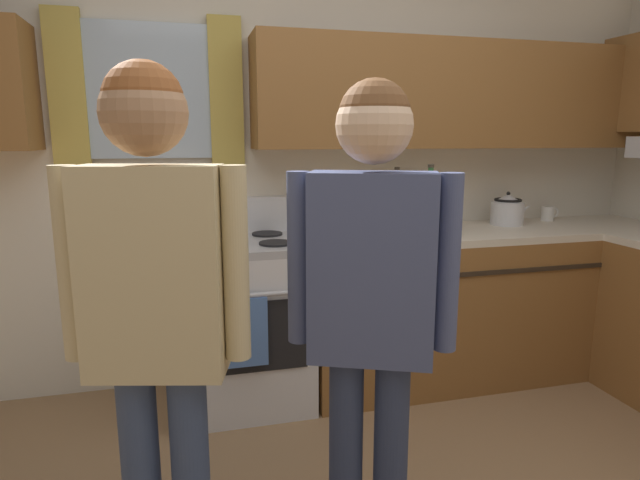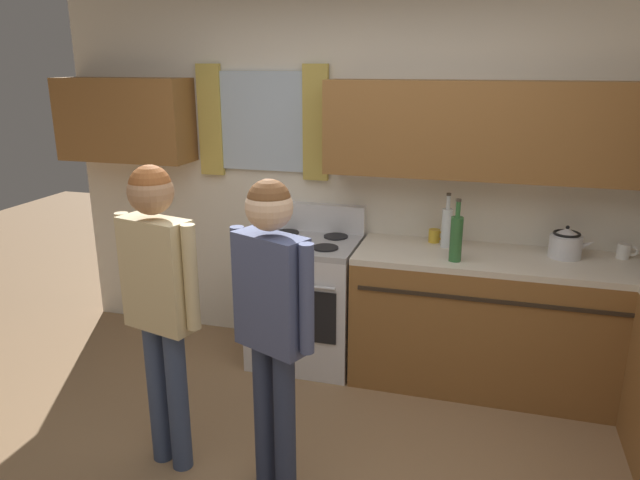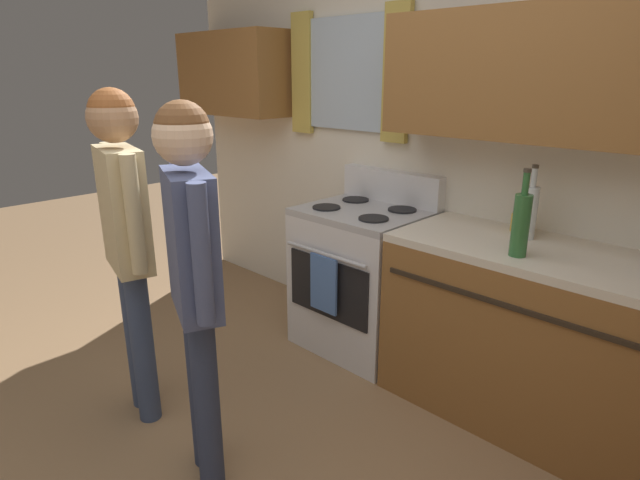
{
  "view_description": "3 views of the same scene",
  "coord_description": "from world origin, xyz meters",
  "px_view_note": "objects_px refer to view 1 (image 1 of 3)",
  "views": [
    {
      "loc": [
        -0.61,
        -1.2,
        1.43
      ],
      "look_at": [
        -0.09,
        0.79,
        1.03
      ],
      "focal_mm": 29.6,
      "sensor_mm": 36.0,
      "label": 1
    },
    {
      "loc": [
        0.82,
        -2.17,
        2.08
      ],
      "look_at": [
        -0.02,
        0.76,
        1.16
      ],
      "focal_mm": 32.99,
      "sensor_mm": 36.0,
      "label": 2
    },
    {
      "loc": [
        1.56,
        -0.8,
        1.68
      ],
      "look_at": [
        0.1,
        0.7,
        1.0
      ],
      "focal_mm": 29.0,
      "sensor_mm": 36.0,
      "label": 3
    }
  ],
  "objects_px": {
    "adult_left": "(155,295)",
    "stove_oven": "(239,319)",
    "mug_ceramic_white": "(548,213)",
    "bottle_tall_clear": "(396,206)",
    "mug_mustard_yellow": "(377,220)",
    "bottle_wine_green": "(429,210)",
    "adult_in_plaid": "(371,288)",
    "stovetop_kettle": "(508,209)"
  },
  "relations": [
    {
      "from": "mug_ceramic_white",
      "to": "adult_in_plaid",
      "type": "distance_m",
      "value": 2.35
    },
    {
      "from": "bottle_wine_green",
      "to": "stove_oven",
      "type": "bearing_deg",
      "value": 170.9
    },
    {
      "from": "stovetop_kettle",
      "to": "mug_ceramic_white",
      "type": "bearing_deg",
      "value": 11.66
    },
    {
      "from": "stove_oven",
      "to": "bottle_tall_clear",
      "type": "bearing_deg",
      "value": 6.84
    },
    {
      "from": "adult_left",
      "to": "stovetop_kettle",
      "type": "bearing_deg",
      "value": 35.11
    },
    {
      "from": "stovetop_kettle",
      "to": "adult_in_plaid",
      "type": "xyz_separation_m",
      "value": [
        -1.43,
        -1.45,
        0.01
      ]
    },
    {
      "from": "bottle_wine_green",
      "to": "adult_left",
      "type": "height_order",
      "value": "adult_left"
    },
    {
      "from": "stove_oven",
      "to": "mug_ceramic_white",
      "type": "relative_size",
      "value": 8.76
    },
    {
      "from": "bottle_tall_clear",
      "to": "adult_left",
      "type": "height_order",
      "value": "adult_left"
    },
    {
      "from": "mug_mustard_yellow",
      "to": "adult_left",
      "type": "relative_size",
      "value": 0.07
    },
    {
      "from": "bottle_tall_clear",
      "to": "adult_left",
      "type": "relative_size",
      "value": 0.23
    },
    {
      "from": "stove_oven",
      "to": "adult_left",
      "type": "distance_m",
      "value": 1.48
    },
    {
      "from": "bottle_wine_green",
      "to": "bottle_tall_clear",
      "type": "distance_m",
      "value": 0.29
    },
    {
      "from": "adult_left",
      "to": "stove_oven",
      "type": "bearing_deg",
      "value": 75.29
    },
    {
      "from": "bottle_wine_green",
      "to": "bottle_tall_clear",
      "type": "height_order",
      "value": "bottle_wine_green"
    },
    {
      "from": "bottle_wine_green",
      "to": "mug_mustard_yellow",
      "type": "height_order",
      "value": "bottle_wine_green"
    },
    {
      "from": "bottle_tall_clear",
      "to": "mug_mustard_yellow",
      "type": "bearing_deg",
      "value": 131.83
    },
    {
      "from": "stove_oven",
      "to": "bottle_tall_clear",
      "type": "height_order",
      "value": "bottle_tall_clear"
    },
    {
      "from": "bottle_wine_green",
      "to": "mug_ceramic_white",
      "type": "relative_size",
      "value": 3.14
    },
    {
      "from": "stove_oven",
      "to": "adult_left",
      "type": "xyz_separation_m",
      "value": [
        -0.35,
        -1.33,
        0.56
      ]
    },
    {
      "from": "mug_mustard_yellow",
      "to": "adult_in_plaid",
      "type": "bearing_deg",
      "value": -111.32
    },
    {
      "from": "bottle_wine_green",
      "to": "mug_ceramic_white",
      "type": "height_order",
      "value": "bottle_wine_green"
    },
    {
      "from": "bottle_wine_green",
      "to": "mug_mustard_yellow",
      "type": "xyz_separation_m",
      "value": [
        -0.16,
        0.37,
        -0.11
      ]
    },
    {
      "from": "stovetop_kettle",
      "to": "mug_mustard_yellow",
      "type": "bearing_deg",
      "value": 172.97
    },
    {
      "from": "mug_ceramic_white",
      "to": "adult_left",
      "type": "distance_m",
      "value": 2.82
    },
    {
      "from": "stove_oven",
      "to": "stovetop_kettle",
      "type": "distance_m",
      "value": 1.77
    },
    {
      "from": "stovetop_kettle",
      "to": "adult_left",
      "type": "xyz_separation_m",
      "value": [
        -2.03,
        -1.43,
        0.03
      ]
    },
    {
      "from": "mug_ceramic_white",
      "to": "adult_left",
      "type": "bearing_deg",
      "value": -147.81
    },
    {
      "from": "mug_mustard_yellow",
      "to": "stovetop_kettle",
      "type": "bearing_deg",
      "value": -7.03
    },
    {
      "from": "bottle_wine_green",
      "to": "bottle_tall_clear",
      "type": "relative_size",
      "value": 1.07
    },
    {
      "from": "mug_mustard_yellow",
      "to": "adult_left",
      "type": "bearing_deg",
      "value": -128.34
    },
    {
      "from": "bottle_tall_clear",
      "to": "mug_mustard_yellow",
      "type": "distance_m",
      "value": 0.15
    },
    {
      "from": "adult_left",
      "to": "bottle_wine_green",
      "type": "bearing_deg",
      "value": 40.35
    },
    {
      "from": "mug_ceramic_white",
      "to": "adult_in_plaid",
      "type": "relative_size",
      "value": 0.08
    },
    {
      "from": "bottle_wine_green",
      "to": "adult_left",
      "type": "relative_size",
      "value": 0.24
    },
    {
      "from": "stove_oven",
      "to": "mug_mustard_yellow",
      "type": "relative_size",
      "value": 9.15
    },
    {
      "from": "adult_in_plaid",
      "to": "stove_oven",
      "type": "bearing_deg",
      "value": 100.72
    },
    {
      "from": "bottle_tall_clear",
      "to": "mug_ceramic_white",
      "type": "bearing_deg",
      "value": 3.28
    },
    {
      "from": "bottle_wine_green",
      "to": "adult_in_plaid",
      "type": "distance_m",
      "value": 1.41
    },
    {
      "from": "stove_oven",
      "to": "stovetop_kettle",
      "type": "relative_size",
      "value": 4.02
    },
    {
      "from": "mug_mustard_yellow",
      "to": "mug_ceramic_white",
      "type": "height_order",
      "value": "mug_ceramic_white"
    },
    {
      "from": "mug_ceramic_white",
      "to": "adult_in_plaid",
      "type": "bearing_deg",
      "value": -139.42
    }
  ]
}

